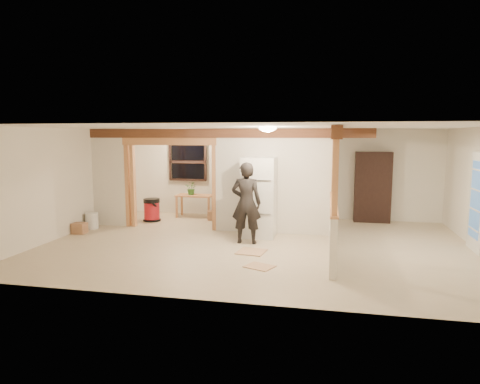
% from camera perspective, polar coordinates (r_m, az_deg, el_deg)
% --- Properties ---
extents(floor, '(9.00, 6.50, 0.01)m').
position_cam_1_polar(floor, '(9.28, 2.17, -7.03)').
color(floor, '#BFAD8E').
rests_on(floor, ground).
extents(ceiling, '(9.00, 6.50, 0.01)m').
position_cam_1_polar(ceiling, '(8.98, 2.25, 8.64)').
color(ceiling, white).
extents(wall_back, '(9.00, 0.01, 2.50)m').
position_cam_1_polar(wall_back, '(12.24, 4.76, 2.48)').
color(wall_back, silver).
rests_on(wall_back, floor).
extents(wall_front, '(9.00, 0.01, 2.50)m').
position_cam_1_polar(wall_front, '(5.90, -3.10, -3.01)').
color(wall_front, silver).
rests_on(wall_front, floor).
extents(wall_left, '(0.01, 6.50, 2.50)m').
position_cam_1_polar(wall_left, '(10.75, -22.18, 1.23)').
color(wall_left, silver).
rests_on(wall_left, floor).
extents(partition_left_stub, '(0.90, 0.12, 2.50)m').
position_cam_1_polar(partition_left_stub, '(11.53, -17.00, 1.86)').
color(partition_left_stub, silver).
rests_on(partition_left_stub, floor).
extents(partition_center, '(2.80, 0.12, 2.50)m').
position_cam_1_polar(partition_center, '(10.19, 4.45, 1.46)').
color(partition_center, silver).
rests_on(partition_center, floor).
extents(doorway_frame, '(2.46, 0.14, 2.20)m').
position_cam_1_polar(doorway_frame, '(10.85, -9.31, 0.95)').
color(doorway_frame, tan).
rests_on(doorway_frame, floor).
extents(header_beam_back, '(7.00, 0.18, 0.22)m').
position_cam_1_polar(header_beam_back, '(10.36, -2.15, 7.83)').
color(header_beam_back, brown).
rests_on(header_beam_back, ceiling).
extents(header_beam_right, '(0.18, 3.30, 0.22)m').
position_cam_1_polar(header_beam_right, '(8.45, 12.64, 7.72)').
color(header_beam_right, brown).
rests_on(header_beam_right, ceiling).
extents(pony_wall, '(0.12, 3.20, 1.00)m').
position_cam_1_polar(pony_wall, '(8.65, 12.28, -4.84)').
color(pony_wall, silver).
rests_on(pony_wall, floor).
extents(stud_partition, '(0.14, 3.20, 1.32)m').
position_cam_1_polar(stud_partition, '(8.48, 12.50, 2.85)').
color(stud_partition, tan).
rests_on(stud_partition, pony_wall).
extents(window_back, '(1.12, 0.10, 1.10)m').
position_cam_1_polar(window_back, '(12.72, -7.00, 3.99)').
color(window_back, black).
rests_on(window_back, wall_back).
extents(french_door, '(0.12, 0.86, 2.00)m').
position_cam_1_polar(french_door, '(9.79, 29.07, -1.21)').
color(french_door, white).
rests_on(french_door, floor).
extents(ceiling_dome_main, '(0.36, 0.36, 0.16)m').
position_cam_1_polar(ceiling_dome_main, '(8.44, 3.71, 8.56)').
color(ceiling_dome_main, '#FFEABF').
rests_on(ceiling_dome_main, ceiling).
extents(ceiling_dome_util, '(0.32, 0.32, 0.14)m').
position_cam_1_polar(ceiling_dome_util, '(11.85, -7.97, 8.22)').
color(ceiling_dome_util, '#FFEABF').
rests_on(ceiling_dome_util, ceiling).
extents(hanging_bulb, '(0.07, 0.07, 0.07)m').
position_cam_1_polar(hanging_bulb, '(11.02, -6.72, 6.73)').
color(hanging_bulb, '#FFD88C').
rests_on(hanging_bulb, ceiling).
extents(refrigerator, '(0.75, 0.73, 1.83)m').
position_cam_1_polar(refrigerator, '(9.85, 2.57, -0.69)').
color(refrigerator, white).
rests_on(refrigerator, floor).
extents(woman, '(0.67, 0.46, 1.77)m').
position_cam_1_polar(woman, '(9.20, 0.84, -1.47)').
color(woman, black).
rests_on(woman, floor).
extents(work_table, '(1.04, 0.54, 0.65)m').
position_cam_1_polar(work_table, '(12.30, -6.03, -1.86)').
color(work_table, tan).
rests_on(work_table, floor).
extents(potted_plant, '(0.38, 0.34, 0.37)m').
position_cam_1_polar(potted_plant, '(12.26, -6.47, 0.51)').
color(potted_plant, '#296528').
rests_on(potted_plant, work_table).
extents(shop_vac, '(0.54, 0.54, 0.63)m').
position_cam_1_polar(shop_vac, '(11.93, -11.68, -2.32)').
color(shop_vac, '#A81620').
rests_on(shop_vac, floor).
extents(bookshelf, '(0.95, 0.32, 1.90)m').
position_cam_1_polar(bookshelf, '(12.01, 17.28, 0.61)').
color(bookshelf, black).
rests_on(bookshelf, floor).
extents(bucket, '(0.36, 0.36, 0.40)m').
position_cam_1_polar(bucket, '(11.38, -19.15, -3.64)').
color(bucket, silver).
rests_on(bucket, floor).
extents(box_util_a, '(0.37, 0.35, 0.26)m').
position_cam_1_polar(box_util_a, '(11.89, -3.61, -3.11)').
color(box_util_a, '#A97452').
rests_on(box_util_a, floor).
extents(box_util_b, '(0.35, 0.35, 0.28)m').
position_cam_1_polar(box_util_b, '(12.15, -15.04, -3.08)').
color(box_util_b, '#A97452').
rests_on(box_util_b, floor).
extents(box_front, '(0.31, 0.26, 0.25)m').
position_cam_1_polar(box_front, '(10.95, -20.61, -4.54)').
color(box_front, '#A97452').
rests_on(box_front, floor).
extents(floor_panel_near, '(0.60, 0.60, 0.02)m').
position_cam_1_polar(floor_panel_near, '(8.67, 1.53, -7.96)').
color(floor_panel_near, tan).
rests_on(floor_panel_near, floor).
extents(floor_panel_far, '(0.59, 0.54, 0.02)m').
position_cam_1_polar(floor_panel_far, '(7.75, 2.61, -9.90)').
color(floor_panel_far, tan).
rests_on(floor_panel_far, floor).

